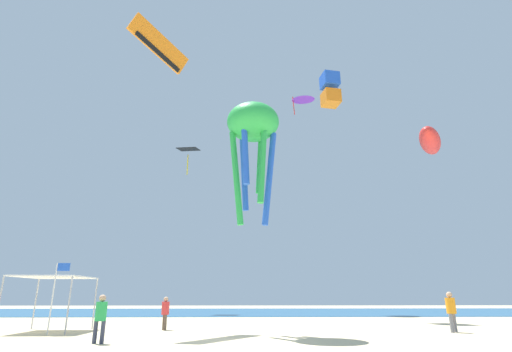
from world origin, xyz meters
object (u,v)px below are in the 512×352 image
at_px(kite_parafoil_orange, 159,45).
at_px(kite_inflatable_red, 430,141).
at_px(canopy_tent, 54,279).
at_px(person_leftmost, 451,308).
at_px(kite_diamond_black, 188,151).
at_px(kite_octopus_green, 253,128).
at_px(kite_delta_purple, 303,98).
at_px(person_near_tent, 165,310).
at_px(kite_box_blue, 330,90).
at_px(banner_flag, 55,290).
at_px(person_central, 101,314).

distance_m(kite_parafoil_orange, kite_inflatable_red, 20.10).
height_order(canopy_tent, person_leftmost, canopy_tent).
relative_size(kite_diamond_black, kite_parafoil_orange, 0.94).
distance_m(canopy_tent, person_leftmost, 19.18).
relative_size(kite_diamond_black, kite_octopus_green, 0.51).
bearing_deg(kite_delta_purple, kite_parafoil_orange, -106.02).
bearing_deg(person_leftmost, person_near_tent, -44.59).
distance_m(person_near_tent, kite_parafoil_orange, 15.97).
xyz_separation_m(kite_parafoil_orange, kite_box_blue, (12.73, 8.30, 1.72)).
bearing_deg(kite_inflatable_red, person_near_tent, -42.67).
xyz_separation_m(person_near_tent, banner_flag, (-4.43, -2.52, 0.94)).
distance_m(person_central, kite_box_blue, 25.91).
xyz_separation_m(kite_diamond_black, kite_octopus_green, (6.79, -22.05, -7.09)).
bearing_deg(person_leftmost, kite_delta_purple, -118.78).
bearing_deg(canopy_tent, person_leftmost, -2.78).
relative_size(person_leftmost, kite_delta_purple, 0.55).
xyz_separation_m(person_leftmost, kite_diamond_black, (-16.15, 21.32, 15.88)).
bearing_deg(person_near_tent, kite_inflatable_red, -97.66).
distance_m(kite_delta_purple, kite_octopus_green, 26.04).
bearing_deg(canopy_tent, kite_diamond_black, 81.75).
xyz_separation_m(person_near_tent, kite_delta_purple, (10.40, 19.12, 22.35)).
bearing_deg(kite_delta_purple, banner_flag, -107.62).
relative_size(person_central, kite_box_blue, 0.57).
xyz_separation_m(kite_diamond_black, kite_inflatable_red, (19.87, -14.29, -4.48)).
distance_m(kite_delta_purple, kite_inflatable_red, 18.81).
bearing_deg(person_near_tent, kite_delta_purple, -53.46).
height_order(person_central, kite_parafoil_orange, kite_parafoil_orange).
xyz_separation_m(person_central, banner_flag, (-3.23, 3.18, 0.89)).
distance_m(person_leftmost, kite_octopus_green, 12.87).
relative_size(person_near_tent, kite_diamond_black, 0.49).
height_order(kite_octopus_green, kite_box_blue, kite_box_blue).
xyz_separation_m(kite_diamond_black, kite_delta_purple, (12.85, -0.58, 6.33)).
height_order(person_near_tent, kite_box_blue, kite_box_blue).
height_order(kite_diamond_black, kite_inflatable_red, kite_diamond_black).
xyz_separation_m(canopy_tent, banner_flag, (0.98, -1.83, -0.54)).
relative_size(banner_flag, kite_octopus_green, 0.48).
xyz_separation_m(canopy_tent, kite_delta_purple, (15.81, 19.81, 20.86)).
bearing_deg(kite_inflatable_red, kite_delta_purple, -122.81).
bearing_deg(canopy_tent, kite_octopus_green, -9.67).
relative_size(person_leftmost, kite_diamond_black, 0.56).
height_order(person_leftmost, kite_octopus_green, kite_octopus_green).
relative_size(banner_flag, kite_parafoil_orange, 0.89).
height_order(kite_inflatable_red, kite_box_blue, kite_box_blue).
relative_size(person_near_tent, banner_flag, 0.52).
relative_size(kite_diamond_black, kite_inflatable_red, 0.64).
height_order(canopy_tent, kite_octopus_green, kite_octopus_green).
bearing_deg(person_leftmost, kite_box_blue, -114.00).
relative_size(kite_delta_purple, kite_octopus_green, 0.52).
bearing_deg(kite_parafoil_orange, banner_flag, -178.47).
height_order(banner_flag, kite_diamond_black, kite_diamond_black).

